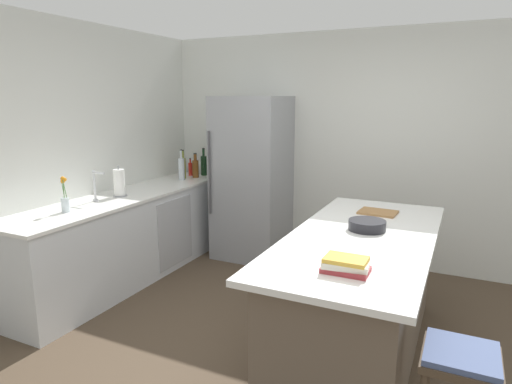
# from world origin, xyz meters

# --- Properties ---
(ground_plane) EXTENTS (7.20, 7.20, 0.00)m
(ground_plane) POSITION_xyz_m (0.00, 0.00, 0.00)
(ground_plane) COLOR #4C3D2D
(wall_rear) EXTENTS (6.00, 0.10, 2.60)m
(wall_rear) POSITION_xyz_m (0.00, 2.25, 1.30)
(wall_rear) COLOR silver
(wall_rear) RESTS_ON ground_plane
(wall_left) EXTENTS (0.10, 6.00, 2.60)m
(wall_left) POSITION_xyz_m (-2.45, 0.00, 1.30)
(wall_left) COLOR silver
(wall_left) RESTS_ON ground_plane
(counter_run_left) EXTENTS (0.67, 2.84, 0.90)m
(counter_run_left) POSITION_xyz_m (-2.08, 0.69, 0.45)
(counter_run_left) COLOR silver
(counter_run_left) RESTS_ON ground_plane
(kitchen_island) EXTENTS (0.96, 2.21, 0.92)m
(kitchen_island) POSITION_xyz_m (0.42, 0.28, 0.47)
(kitchen_island) COLOR brown
(kitchen_island) RESTS_ON ground_plane
(refrigerator) EXTENTS (0.78, 0.74, 1.89)m
(refrigerator) POSITION_xyz_m (-1.22, 1.85, 0.95)
(refrigerator) COLOR #93969B
(refrigerator) RESTS_ON ground_plane
(bar_stool) EXTENTS (0.36, 0.36, 0.68)m
(bar_stool) POSITION_xyz_m (1.10, -0.57, 0.55)
(bar_stool) COLOR #473828
(bar_stool) RESTS_ON ground_plane
(sink_faucet) EXTENTS (0.15, 0.05, 0.30)m
(sink_faucet) POSITION_xyz_m (-2.13, 0.32, 1.06)
(sink_faucet) COLOR silver
(sink_faucet) RESTS_ON counter_run_left
(flower_vase) EXTENTS (0.07, 0.07, 0.32)m
(flower_vase) POSITION_xyz_m (-2.06, -0.11, 1.01)
(flower_vase) COLOR silver
(flower_vase) RESTS_ON counter_run_left
(paper_towel_roll) EXTENTS (0.14, 0.14, 0.31)m
(paper_towel_roll) POSITION_xyz_m (-2.08, 0.59, 1.03)
(paper_towel_roll) COLOR gray
(paper_towel_roll) RESTS_ON counter_run_left
(wine_bottle) EXTENTS (0.08, 0.08, 0.35)m
(wine_bottle) POSITION_xyz_m (-1.98, 2.01, 1.04)
(wine_bottle) COLOR #19381E
(wine_bottle) RESTS_ON counter_run_left
(hot_sauce_bottle) EXTENTS (0.05, 0.05, 0.22)m
(hot_sauce_bottle) POSITION_xyz_m (-2.12, 1.91, 0.99)
(hot_sauce_bottle) COLOR red
(hot_sauce_bottle) RESTS_ON counter_run_left
(whiskey_bottle) EXTENTS (0.08, 0.08, 0.30)m
(whiskey_bottle) POSITION_xyz_m (-1.99, 1.82, 1.02)
(whiskey_bottle) COLOR brown
(whiskey_bottle) RESTS_ON counter_run_left
(olive_oil_bottle) EXTENTS (0.06, 0.06, 0.35)m
(olive_oil_bottle) POSITION_xyz_m (-2.09, 1.71, 1.04)
(olive_oil_bottle) COLOR olive
(olive_oil_bottle) RESTS_ON counter_run_left
(soda_bottle) EXTENTS (0.07, 0.07, 0.37)m
(soda_bottle) POSITION_xyz_m (-2.05, 1.62, 1.04)
(soda_bottle) COLOR silver
(soda_bottle) RESTS_ON counter_run_left
(cookbook_stack) EXTENTS (0.27, 0.18, 0.09)m
(cookbook_stack) POSITION_xyz_m (0.49, -0.44, 0.96)
(cookbook_stack) COLOR #A83338
(cookbook_stack) RESTS_ON kitchen_island
(mixing_bowl) EXTENTS (0.27, 0.27, 0.07)m
(mixing_bowl) POSITION_xyz_m (0.42, 0.42, 0.96)
(mixing_bowl) COLOR black
(mixing_bowl) RESTS_ON kitchen_island
(cutting_board) EXTENTS (0.32, 0.25, 0.02)m
(cutting_board) POSITION_xyz_m (0.41, 0.94, 0.93)
(cutting_board) COLOR #9E7042
(cutting_board) RESTS_ON kitchen_island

